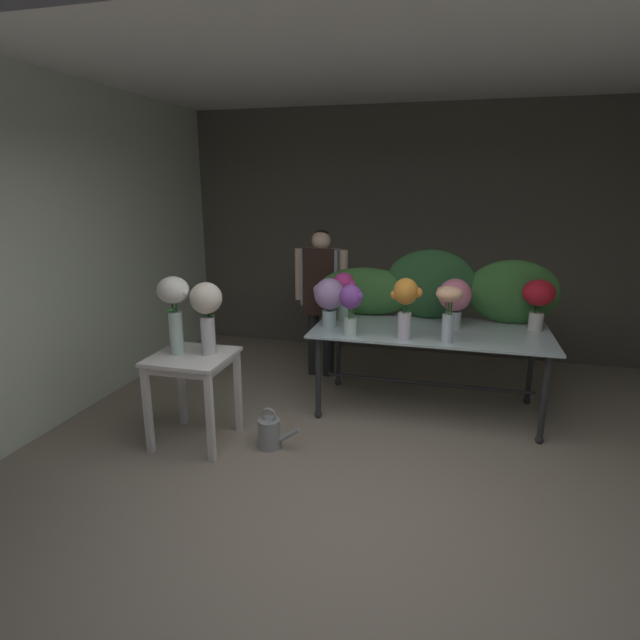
{
  "coord_description": "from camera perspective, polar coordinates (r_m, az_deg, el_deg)",
  "views": [
    {
      "loc": [
        0.54,
        -2.61,
        2.05
      ],
      "look_at": [
        -0.5,
        1.32,
        0.97
      ],
      "focal_mm": 28.59,
      "sensor_mm": 36.0,
      "label": 1
    }
  ],
  "objects": [
    {
      "name": "ceiling_slab",
      "position": [
        4.61,
        8.7,
        26.85
      ],
      "size": [
        5.71,
        3.85,
        0.12
      ],
      "primitive_type": "cube",
      "color": "silver",
      "rests_on": "wall_back"
    },
    {
      "name": "vase_peach_peonies",
      "position": [
        4.25,
        14.21,
        1.57
      ],
      "size": [
        0.22,
        0.22,
        0.47
      ],
      "color": "silver",
      "rests_on": "display_table_glass"
    },
    {
      "name": "wall_back",
      "position": [
        6.39,
        10.03,
        9.56
      ],
      "size": [
        5.59,
        0.12,
        2.96
      ],
      "primitive_type": "cube",
      "color": "#5B564C",
      "rests_on": "ground"
    },
    {
      "name": "vase_violet_roses",
      "position": [
        4.33,
        3.46,
        1.77
      ],
      "size": [
        0.21,
        0.2,
        0.45
      ],
      "color": "silver",
      "rests_on": "display_table_glass"
    },
    {
      "name": "vase_white_roses_tall",
      "position": [
        4.12,
        -16.02,
        1.69
      ],
      "size": [
        0.26,
        0.25,
        0.62
      ],
      "color": "silver",
      "rests_on": "side_table_white"
    },
    {
      "name": "wall_left",
      "position": [
        5.61,
        -22.01,
        7.99
      ],
      "size": [
        0.12,
        3.85,
        2.96
      ],
      "primitive_type": "cube",
      "color": "silver",
      "rests_on": "ground"
    },
    {
      "name": "vase_magenta_stock",
      "position": [
        4.83,
        2.64,
        3.12
      ],
      "size": [
        0.22,
        0.19,
        0.46
      ],
      "color": "silver",
      "rests_on": "display_table_glass"
    },
    {
      "name": "display_table_glass",
      "position": [
        4.72,
        12.18,
        -2.21
      ],
      "size": [
        2.08,
        1.01,
        0.8
      ],
      "color": "silver",
      "rests_on": "ground"
    },
    {
      "name": "vase_rosy_freesia",
      "position": [
        4.72,
        14.83,
        2.36
      ],
      "size": [
        0.3,
        0.29,
        0.45
      ],
      "color": "silver",
      "rests_on": "display_table_glass"
    },
    {
      "name": "foliage_backdrop",
      "position": [
        5.0,
        12.3,
        3.39
      ],
      "size": [
        2.27,
        0.28,
        0.67
      ],
      "color": "#387033",
      "rests_on": "display_table_glass"
    },
    {
      "name": "vase_lilac_hydrangea",
      "position": [
        4.61,
        1.02,
        2.56
      ],
      "size": [
        0.29,
        0.28,
        0.45
      ],
      "color": "silver",
      "rests_on": "display_table_glass"
    },
    {
      "name": "vase_sunset_tulips",
      "position": [
        4.27,
        9.55,
        2.02
      ],
      "size": [
        0.26,
        0.21,
        0.52
      ],
      "color": "silver",
      "rests_on": "display_table_glass"
    },
    {
      "name": "florist",
      "position": [
        5.45,
        0.1,
        3.54
      ],
      "size": [
        0.57,
        0.24,
        1.59
      ],
      "color": "#232328",
      "rests_on": "ground"
    },
    {
      "name": "vase_crimson_dahlias",
      "position": [
        4.87,
        23.25,
        2.3
      ],
      "size": [
        0.28,
        0.28,
        0.46
      ],
      "color": "silver",
      "rests_on": "display_table_glass"
    },
    {
      "name": "ground_plane",
      "position": [
        4.95,
        7.32,
        -9.66
      ],
      "size": [
        8.2,
        8.2,
        0.0
      ],
      "primitive_type": "plane",
      "color": "gray"
    },
    {
      "name": "vase_cream_lisianthus_tall",
      "position": [
        4.06,
        -12.61,
        1.26
      ],
      "size": [
        0.25,
        0.25,
        0.58
      ],
      "color": "silver",
      "rests_on": "side_table_white"
    },
    {
      "name": "watering_can",
      "position": [
        4.19,
        -5.65,
        -12.47
      ],
      "size": [
        0.35,
        0.18,
        0.34
      ],
      "color": "#999EA3",
      "rests_on": "ground"
    },
    {
      "name": "side_table_white",
      "position": [
        4.2,
        -14.08,
        -5.25
      ],
      "size": [
        0.61,
        0.6,
        0.75
      ],
      "color": "white",
      "rests_on": "ground"
    }
  ]
}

